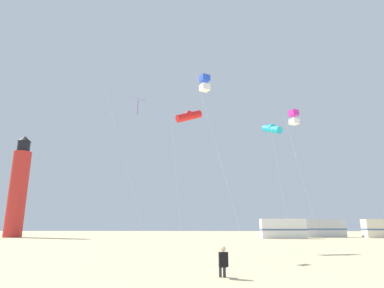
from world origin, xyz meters
name	(u,v)px	position (x,y,z in m)	size (l,w,h in m)	color
kite_flyer_standing	(223,261)	(0.99, 5.67, 0.61)	(0.36, 0.53, 1.16)	black
kite_box_magenta	(294,118)	(7.45, 17.22, 10.16)	(2.03, 1.47, 10.76)	silver
kite_tube_cyan	(272,129)	(6.98, 23.07, 11.00)	(1.82, 2.55, 11.70)	silver
kite_diamond_violet	(137,105)	(-4.42, 14.31, 10.29)	(3.49, 2.53, 11.00)	silver
kite_box_blue	(205,83)	(0.42, 13.94, 11.68)	(3.20, 2.89, 12.29)	silver
kite_tube_scarlet	(189,116)	(-1.01, 20.47, 11.52)	(2.86, 2.49, 12.22)	silver
lighthouse_distant	(18,188)	(-30.38, 45.41, 7.84)	(2.80, 2.80, 16.80)	red
rv_van_white	(283,229)	(11.90, 42.37, 1.39)	(6.46, 2.39, 2.80)	white
rv_van_silver	(324,228)	(19.74, 47.67, 1.39)	(6.61, 2.84, 2.80)	#B7BABF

